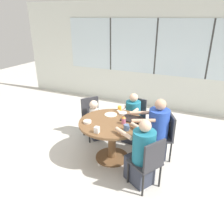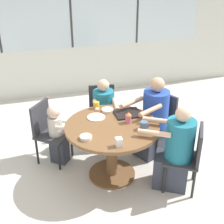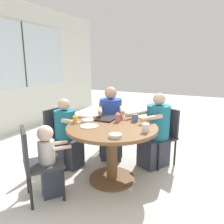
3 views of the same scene
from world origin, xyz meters
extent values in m
plane|color=beige|center=(0.00, 0.00, 0.00)|extent=(16.00, 16.00, 0.00)
cube|color=silver|center=(0.00, 2.80, 1.40)|extent=(8.40, 0.06, 2.80)
cube|color=silver|center=(0.00, 2.76, 1.65)|extent=(5.20, 0.02, 1.40)
cube|color=#333333|center=(-1.30, 2.75, 1.65)|extent=(0.04, 0.01, 1.40)
cube|color=#333333|center=(0.00, 2.75, 1.65)|extent=(0.04, 0.01, 1.40)
cube|color=#333333|center=(1.30, 2.75, 1.65)|extent=(0.04, 0.01, 1.40)
cylinder|color=brown|center=(0.00, 0.00, 0.72)|extent=(1.14, 1.14, 0.04)
cylinder|color=brown|center=(0.00, 0.00, 0.35)|extent=(0.14, 0.14, 0.70)
cylinder|color=brown|center=(0.00, 0.00, 0.01)|extent=(0.60, 0.60, 0.03)
cube|color=#333338|center=(0.76, 0.38, 0.41)|extent=(0.54, 0.54, 0.03)
cube|color=#333338|center=(0.92, 0.46, 0.63)|extent=(0.20, 0.36, 0.42)
cylinder|color=black|center=(0.68, 0.15, 0.20)|extent=(0.03, 0.03, 0.40)
cylinder|color=black|center=(0.53, 0.46, 0.20)|extent=(0.03, 0.03, 0.40)
cylinder|color=black|center=(0.99, 0.31, 0.20)|extent=(0.03, 0.03, 0.40)
cylinder|color=black|center=(0.84, 0.61, 0.20)|extent=(0.03, 0.03, 0.40)
cube|color=#333338|center=(0.73, -0.44, 0.41)|extent=(0.55, 0.55, 0.03)
cube|color=#333338|center=(0.88, -0.53, 0.63)|extent=(0.23, 0.34, 0.42)
cylinder|color=black|center=(0.50, -0.50, 0.20)|extent=(0.03, 0.03, 0.40)
cylinder|color=black|center=(0.67, -0.20, 0.20)|extent=(0.03, 0.03, 0.40)
cylinder|color=black|center=(0.79, -0.67, 0.20)|extent=(0.03, 0.03, 0.40)
cylinder|color=black|center=(0.96, -0.38, 0.20)|extent=(0.03, 0.03, 0.40)
cube|color=#333338|center=(0.11, 0.84, 0.41)|extent=(0.45, 0.45, 0.03)
cube|color=#333338|center=(0.13, 1.02, 0.63)|extent=(0.38, 0.08, 0.42)
cylinder|color=black|center=(0.25, 0.65, 0.20)|extent=(0.03, 0.03, 0.40)
cylinder|color=black|center=(-0.08, 0.70, 0.20)|extent=(0.03, 0.03, 0.40)
cylinder|color=black|center=(0.30, 0.99, 0.20)|extent=(0.03, 0.03, 0.40)
cylinder|color=black|center=(-0.04, 1.03, 0.20)|extent=(0.03, 0.03, 0.40)
cube|color=#333338|center=(-0.67, 0.53, 0.41)|extent=(0.56, 0.56, 0.03)
cube|color=#333338|center=(-0.81, 0.64, 0.63)|extent=(0.26, 0.32, 0.42)
cylinder|color=black|center=(-0.43, 0.56, 0.20)|extent=(0.03, 0.03, 0.40)
cylinder|color=black|center=(-0.64, 0.29, 0.20)|extent=(0.03, 0.03, 0.40)
cylinder|color=black|center=(-0.69, 0.77, 0.20)|extent=(0.03, 0.03, 0.40)
cylinder|color=black|center=(-0.90, 0.50, 0.20)|extent=(0.03, 0.03, 0.40)
cube|color=#333847|center=(0.66, 0.33, 0.21)|extent=(0.52, 0.48, 0.42)
cylinder|color=#284CB7|center=(0.72, 0.36, 0.68)|extent=(0.35, 0.35, 0.52)
sphere|color=tan|center=(0.72, 0.36, 1.04)|extent=(0.19, 0.19, 0.19)
cylinder|color=tan|center=(0.53, 0.09, 0.82)|extent=(0.38, 0.23, 0.06)
cylinder|color=tan|center=(0.38, 0.37, 0.82)|extent=(0.38, 0.23, 0.06)
cube|color=#333847|center=(0.64, -0.38, 0.21)|extent=(0.50, 0.47, 0.42)
cylinder|color=#1E7089|center=(0.70, -0.42, 0.67)|extent=(0.34, 0.34, 0.49)
sphere|color=#DBB293|center=(0.70, -0.42, 1.00)|extent=(0.18, 0.18, 0.18)
cylinder|color=#DBB293|center=(0.37, -0.40, 0.80)|extent=(0.35, 0.24, 0.06)
cylinder|color=#DBB293|center=(0.53, -0.14, 0.80)|extent=(0.35, 0.24, 0.06)
cube|color=#333847|center=(0.09, 0.75, 0.21)|extent=(0.31, 0.39, 0.42)
cylinder|color=#1E7089|center=(0.10, 0.80, 0.63)|extent=(0.30, 0.30, 0.42)
sphere|color=#DBB293|center=(0.10, 0.80, 0.93)|extent=(0.17, 0.17, 0.17)
cylinder|color=#DBB293|center=(0.20, 0.54, 0.74)|extent=(0.10, 0.33, 0.06)
cylinder|color=#DBB293|center=(-0.06, 0.57, 0.74)|extent=(0.10, 0.33, 0.06)
cube|color=#333847|center=(-0.61, 0.48, 0.21)|extent=(0.28, 0.27, 0.42)
cylinder|color=beige|center=(-0.63, 0.51, 0.55)|extent=(0.18, 0.18, 0.25)
sphere|color=beige|center=(-0.63, 0.51, 0.76)|extent=(0.18, 0.18, 0.18)
cylinder|color=beige|center=(-0.46, 0.47, 0.60)|extent=(0.18, 0.16, 0.04)
cylinder|color=beige|center=(-0.56, 0.34, 0.60)|extent=(0.18, 0.16, 0.04)
cube|color=black|center=(0.27, 0.22, 0.75)|extent=(0.33, 0.28, 0.02)
cylinder|color=slate|center=(0.33, -0.19, 0.79)|extent=(0.09, 0.09, 0.10)
torus|color=slate|center=(0.38, -0.19, 0.79)|extent=(0.01, 0.07, 0.07)
cylinder|color=#CC668C|center=(0.21, 0.01, 0.79)|extent=(0.07, 0.07, 0.10)
cone|color=orange|center=(0.21, 0.01, 0.86)|extent=(0.07, 0.07, 0.04)
cylinder|color=gold|center=(-0.07, 0.50, 0.78)|extent=(0.07, 0.07, 0.09)
cube|color=silver|center=(-0.05, -0.45, 0.79)|extent=(0.07, 0.07, 0.10)
cylinder|color=silver|center=(-0.36, -0.21, 0.76)|extent=(0.14, 0.14, 0.04)
cylinder|color=silver|center=(0.05, 0.38, 0.75)|extent=(0.15, 0.15, 0.03)
cylinder|color=beige|center=(-0.14, 0.25, 0.74)|extent=(0.23, 0.23, 0.01)
camera|label=1|loc=(1.39, -3.05, 2.39)|focal=35.00mm
camera|label=2|loc=(-0.89, -3.12, 2.59)|focal=50.00mm
camera|label=3|loc=(-2.37, -1.11, 1.53)|focal=35.00mm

